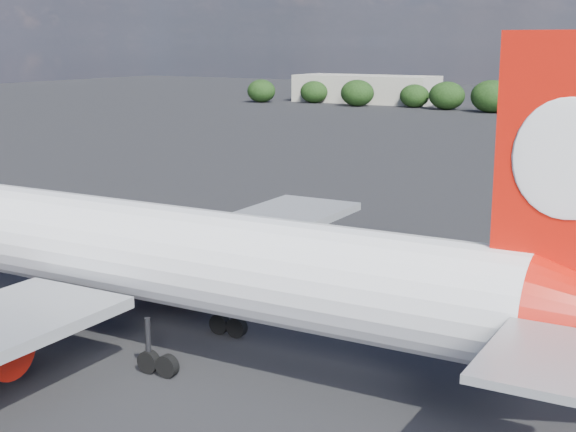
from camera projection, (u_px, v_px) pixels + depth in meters
The scene contains 4 objects.
ground at pixel (380, 193), 95.69m from camera, with size 500.00×500.00×0.00m, color black.
qantas_airliner at pixel (179, 259), 45.82m from camera, with size 55.73×52.91×18.23m.
terminal_building at pixel (366, 89), 238.11m from camera, with size 42.00×16.00×8.00m.
highway_sign at pixel (508, 101), 201.26m from camera, with size 6.00×0.30×4.50m.
Camera 1 is at (38.99, -26.31, 17.73)m, focal length 50.00 mm.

